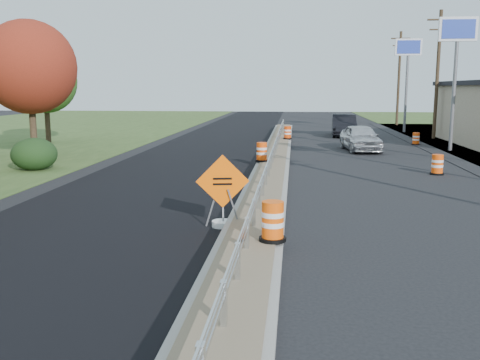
# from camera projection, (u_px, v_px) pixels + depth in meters

# --- Properties ---
(ground) EXTENTS (140.00, 140.00, 0.00)m
(ground) POSITION_uv_depth(u_px,v_px,m) (263.00, 202.00, 17.96)
(ground) COLOR black
(ground) RESTS_ON ground
(milled_overlay) EXTENTS (7.20, 120.00, 0.01)m
(milled_overlay) POSITION_uv_depth(u_px,v_px,m) (191.00, 161.00, 28.20)
(milled_overlay) COLOR black
(milled_overlay) RESTS_ON ground
(median) EXTENTS (1.60, 55.00, 0.23)m
(median) POSITION_uv_depth(u_px,v_px,m) (273.00, 165.00, 25.79)
(median) COLOR gray
(median) RESTS_ON ground
(guardrail) EXTENTS (0.10, 46.15, 0.72)m
(guardrail) POSITION_uv_depth(u_px,v_px,m) (273.00, 150.00, 26.66)
(guardrail) COLOR silver
(guardrail) RESTS_ON median
(pylon_sign_mid) EXTENTS (2.20, 0.30, 7.90)m
(pylon_sign_mid) POSITION_uv_depth(u_px,v_px,m) (457.00, 42.00, 31.50)
(pylon_sign_mid) COLOR slate
(pylon_sign_mid) RESTS_ON ground
(pylon_sign_north) EXTENTS (2.20, 0.30, 7.90)m
(pylon_sign_north) POSITION_uv_depth(u_px,v_px,m) (408.00, 56.00, 45.23)
(pylon_sign_north) COLOR slate
(pylon_sign_north) RESTS_ON ground
(utility_pole_nmid) EXTENTS (1.90, 0.26, 9.40)m
(utility_pole_nmid) POSITION_uv_depth(u_px,v_px,m) (438.00, 72.00, 39.51)
(utility_pole_nmid) COLOR #473523
(utility_pole_nmid) RESTS_ON ground
(utility_pole_north) EXTENTS (1.90, 0.26, 9.40)m
(utility_pole_north) POSITION_uv_depth(u_px,v_px,m) (399.00, 77.00, 54.21)
(utility_pole_north) COLOR #473523
(utility_pole_north) RESTS_ON ground
(hedge_north) EXTENTS (2.09, 2.09, 1.52)m
(hedge_north) POSITION_uv_depth(u_px,v_px,m) (34.00, 154.00, 24.81)
(hedge_north) COLOR black
(hedge_north) RESTS_ON ground
(tree_near_red) EXTENTS (4.95, 4.95, 7.35)m
(tree_near_red) POSITION_uv_depth(u_px,v_px,m) (29.00, 67.00, 28.24)
(tree_near_red) COLOR #473523
(tree_near_red) RESTS_ON ground
(tree_near_back) EXTENTS (4.29, 4.29, 6.37)m
(tree_near_back) POSITION_uv_depth(u_px,v_px,m) (45.00, 82.00, 36.49)
(tree_near_back) COLOR #473523
(tree_near_back) RESTS_ON ground
(caution_sign) EXTENTS (1.44, 0.61, 2.01)m
(caution_sign) POSITION_uv_depth(u_px,v_px,m) (223.00, 209.00, 14.65)
(caution_sign) COLOR white
(caution_sign) RESTS_ON ground
(barrel_median_near) EXTENTS (0.65, 0.65, 0.95)m
(barrel_median_near) POSITION_uv_depth(u_px,v_px,m) (273.00, 222.00, 12.52)
(barrel_median_near) COLOR black
(barrel_median_near) RESTS_ON median
(barrel_median_mid) EXTENTS (0.64, 0.64, 0.94)m
(barrel_median_mid) POSITION_uv_depth(u_px,v_px,m) (262.00, 152.00, 26.13)
(barrel_median_mid) COLOR black
(barrel_median_mid) RESTS_ON median
(barrel_median_far) EXTENTS (0.61, 0.61, 0.90)m
(barrel_median_far) POSITION_uv_depth(u_px,v_px,m) (288.00, 133.00, 37.66)
(barrel_median_far) COLOR black
(barrel_median_far) RESTS_ON median
(barrel_shoulder_near) EXTENTS (0.61, 0.61, 0.89)m
(barrel_shoulder_near) POSITION_uv_depth(u_px,v_px,m) (437.00, 165.00, 23.61)
(barrel_shoulder_near) COLOR black
(barrel_shoulder_near) RESTS_ON ground
(barrel_shoulder_mid) EXTENTS (0.56, 0.56, 0.82)m
(barrel_shoulder_mid) POSITION_uv_depth(u_px,v_px,m) (416.00, 139.00, 36.00)
(barrel_shoulder_mid) COLOR black
(barrel_shoulder_mid) RESTS_ON ground
(car_silver) EXTENTS (2.43, 4.91, 1.61)m
(car_silver) POSITION_uv_depth(u_px,v_px,m) (361.00, 138.00, 32.50)
(car_silver) COLOR silver
(car_silver) RESTS_ON ground
(car_dark_mid) EXTENTS (2.07, 5.30, 1.72)m
(car_dark_mid) POSITION_uv_depth(u_px,v_px,m) (344.00, 125.00, 42.49)
(car_dark_mid) COLOR black
(car_dark_mid) RESTS_ON ground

